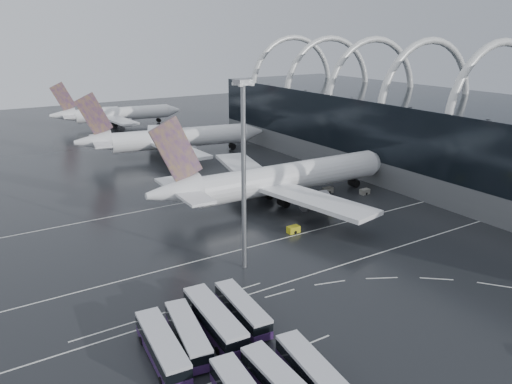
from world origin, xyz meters
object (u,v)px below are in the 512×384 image
bus_row_near_c (214,320)px  gse_cart_belly_a (332,209)px  bus_row_near_d (242,309)px  airliner_gate_b (171,139)px  gse_cart_belly_d (365,192)px  bus_row_near_a (162,347)px  airliner_main (280,179)px  bus_row_near_b (188,334)px  airliner_gate_c (116,114)px  gse_cart_belly_c (293,229)px  gse_cart_belly_b (328,190)px  floodlight_mast (243,154)px  bus_row_far_c (315,374)px  gse_cart_belly_e (287,187)px

bus_row_near_c → gse_cart_belly_a: bus_row_near_c is taller
bus_row_near_d → airliner_gate_b: bearing=-12.6°
bus_row_near_d → gse_cart_belly_d: size_ratio=5.40×
bus_row_near_a → bus_row_near_c: size_ratio=0.95×
airliner_main → bus_row_near_b: (-39.54, -37.31, -3.68)m
airliner_gate_c → gse_cart_belly_a: (7.90, -121.17, -3.95)m
airliner_gate_b → gse_cart_belly_c: (-5.02, -68.90, -4.38)m
bus_row_near_b → gse_cart_belly_a: size_ratio=5.96×
bus_row_near_a → bus_row_near_b: size_ratio=1.06×
airliner_gate_b → bus_row_near_c: bearing=-100.8°
bus_row_near_b → gse_cart_belly_b: bus_row_near_b is taller
bus_row_near_a → floodlight_mast: floodlight_mast is taller
bus_row_far_c → gse_cart_belly_b: 67.89m
airliner_main → bus_row_near_d: airliner_main is taller
airliner_gate_c → bus_row_near_b: (-37.70, -147.93, -2.88)m
airliner_gate_b → bus_row_near_a: airliner_gate_b is taller
airliner_main → gse_cart_belly_d: 21.43m
gse_cart_belly_a → airliner_gate_c: bearing=93.7°
gse_cart_belly_b → gse_cart_belly_e: size_ratio=1.00×
bus_row_near_c → bus_row_far_c: 15.37m
bus_row_near_a → bus_row_near_b: bus_row_near_a is taller
bus_row_near_d → airliner_main: bearing=-35.8°
gse_cart_belly_d → floodlight_mast: bearing=-158.2°
gse_cart_belly_a → gse_cart_belly_b: 12.61m
bus_row_near_c → floodlight_mast: size_ratio=0.46×
bus_row_near_b → bus_row_near_d: 8.55m
gse_cart_belly_c → gse_cart_belly_b: bearing=35.6°
airliner_main → gse_cart_belly_d: bearing=-14.4°
airliner_gate_b → airliner_gate_c: 57.27m
airliner_main → bus_row_near_a: airliner_main is taller
bus_row_near_d → gse_cart_belly_e: bus_row_near_d is taller
gse_cart_belly_d → bus_row_far_c: bearing=-138.4°
bus_row_near_d → bus_row_far_c: bus_row_far_c is taller
gse_cart_belly_a → gse_cart_belly_b: gse_cart_belly_b is taller
bus_row_near_b → bus_row_near_c: bus_row_near_c is taller
gse_cart_belly_c → airliner_gate_c: bearing=87.3°
gse_cart_belly_b → gse_cart_belly_c: size_ratio=1.00×
airliner_main → floodlight_mast: 35.08m
airliner_gate_c → gse_cart_belly_d: (21.94, -116.34, -3.90)m
airliner_gate_b → gse_cart_belly_a: size_ratio=27.70×
bus_row_near_a → gse_cart_belly_d: 71.17m
airliner_gate_b → bus_row_near_a: 100.19m
floodlight_mast → gse_cart_belly_d: (43.04, 17.18, -18.10)m
gse_cart_belly_e → gse_cart_belly_d: bearing=-43.8°
gse_cart_belly_c → gse_cart_belly_e: 26.81m
airliner_gate_b → gse_cart_belly_a: bearing=-72.9°
floodlight_mast → gse_cart_belly_c: 24.76m
airliner_gate_b → gse_cart_belly_b: 56.29m
bus_row_near_b → floodlight_mast: size_ratio=0.42×
bus_row_near_a → gse_cart_belly_d: bus_row_near_a is taller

